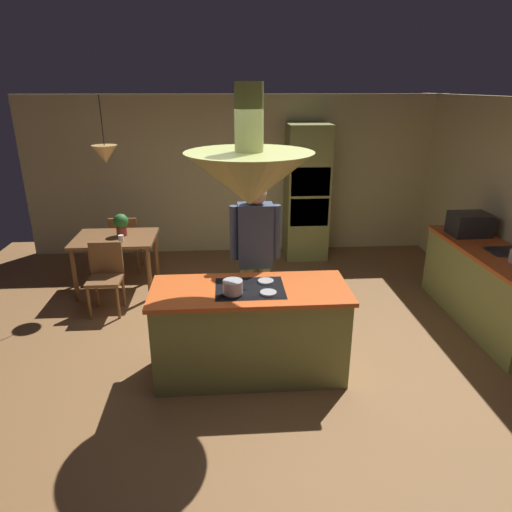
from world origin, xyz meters
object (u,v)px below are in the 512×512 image
at_px(potted_plant_on_table, 121,223).
at_px(chair_facing_island, 106,273).
at_px(chair_by_back_wall, 126,240).
at_px(microwave_on_counter, 470,224).
at_px(person_at_island, 255,252).
at_px(cup_on_table, 121,238).
at_px(cooking_pot_on_cooktop, 233,287).
at_px(kitchen_island, 250,331).
at_px(dining_table, 116,244).
at_px(oven_tower, 307,193).

bearing_deg(potted_plant_on_table, chair_facing_island, -96.89).
bearing_deg(chair_by_back_wall, potted_plant_on_table, 98.61).
relative_size(chair_facing_island, microwave_on_counter, 1.89).
bearing_deg(chair_facing_island, person_at_island, -24.30).
height_order(potted_plant_on_table, cup_on_table, potted_plant_on_table).
relative_size(person_at_island, cooking_pot_on_cooktop, 9.83).
xyz_separation_m(kitchen_island, person_at_island, (0.10, 0.65, 0.57)).
xyz_separation_m(person_at_island, potted_plant_on_table, (-1.71, 1.52, -0.10)).
height_order(dining_table, cooking_pot_on_cooktop, cooking_pot_on_cooktop).
relative_size(potted_plant_on_table, cup_on_table, 3.33).
bearing_deg(chair_by_back_wall, oven_tower, -169.73).
xyz_separation_m(person_at_island, chair_facing_island, (-1.80, 0.81, -0.52)).
height_order(chair_facing_island, potted_plant_on_table, potted_plant_on_table).
bearing_deg(chair_by_back_wall, cooking_pot_on_cooktop, 118.25).
xyz_separation_m(person_at_island, cooking_pot_on_cooktop, (-0.26, -0.78, -0.04)).
bearing_deg(kitchen_island, cooking_pot_on_cooktop, -140.91).
height_order(person_at_island, microwave_on_counter, person_at_island).
bearing_deg(dining_table, cup_on_table, -57.90).
bearing_deg(chair_facing_island, oven_tower, 32.43).
bearing_deg(person_at_island, kitchen_island, -98.37).
relative_size(oven_tower, potted_plant_on_table, 7.10).
distance_m(dining_table, potted_plant_on_table, 0.30).
xyz_separation_m(potted_plant_on_table, cup_on_table, (0.04, -0.28, -0.12)).
relative_size(oven_tower, cooking_pot_on_cooktop, 11.83).
bearing_deg(cooking_pot_on_cooktop, dining_table, 124.63).
relative_size(oven_tower, dining_table, 1.98).
xyz_separation_m(chair_by_back_wall, cup_on_table, (0.13, -0.84, 0.30)).
bearing_deg(potted_plant_on_table, cooking_pot_on_cooktop, -57.70).
height_order(potted_plant_on_table, microwave_on_counter, microwave_on_counter).
xyz_separation_m(dining_table, person_at_island, (1.80, -1.45, 0.37)).
height_order(kitchen_island, dining_table, kitchen_island).
distance_m(chair_facing_island, chair_by_back_wall, 1.27).
relative_size(kitchen_island, oven_tower, 0.87).
bearing_deg(microwave_on_counter, chair_facing_island, 179.48).
distance_m(potted_plant_on_table, microwave_on_counter, 4.52).
height_order(chair_by_back_wall, cup_on_table, chair_by_back_wall).
bearing_deg(cooking_pot_on_cooktop, oven_tower, 69.52).
relative_size(dining_table, chair_by_back_wall, 1.23).
xyz_separation_m(microwave_on_counter, cooking_pot_on_cooktop, (-3.00, -1.55, -0.06)).
height_order(person_at_island, chair_by_back_wall, person_at_island).
distance_m(chair_facing_island, potted_plant_on_table, 0.83).
relative_size(oven_tower, chair_facing_island, 2.45).
distance_m(kitchen_island, dining_table, 2.71).
relative_size(chair_facing_island, cooking_pot_on_cooktop, 4.83).
bearing_deg(person_at_island, dining_table, 141.15).
distance_m(dining_table, cup_on_table, 0.29).
bearing_deg(chair_facing_island, kitchen_island, -40.74).
distance_m(oven_tower, microwave_on_counter, 2.52).
xyz_separation_m(cup_on_table, cooking_pot_on_cooktop, (1.41, -2.02, 0.18)).
bearing_deg(potted_plant_on_table, dining_table, -140.25).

